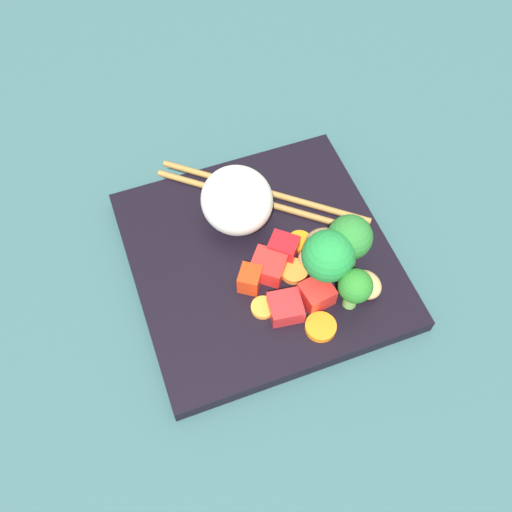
{
  "coord_description": "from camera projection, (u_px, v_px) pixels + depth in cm",
  "views": [
    {
      "loc": [
        10.85,
        28.98,
        51.9
      ],
      "look_at": [
        0.94,
        1.14,
        3.68
      ],
      "focal_mm": 41.06,
      "sensor_mm": 36.0,
      "label": 1
    }
  ],
  "objects": [
    {
      "name": "ground_plane",
      "position": [
        261.0,
        268.0,
        0.61
      ],
      "size": [
        110.0,
        110.0,
        2.0
      ],
      "primitive_type": "cube",
      "color": "#31585A"
    },
    {
      "name": "square_plate",
      "position": [
        261.0,
        259.0,
        0.6
      ],
      "size": [
        25.79,
        25.79,
        1.68
      ],
      "primitive_type": "cube",
      "rotation": [
        0.0,
        0.0,
        0.01
      ],
      "color": "black",
      "rests_on": "ground_plane"
    },
    {
      "name": "rice_mound",
      "position": [
        237.0,
        200.0,
        0.58
      ],
      "size": [
        8.81,
        8.99,
        6.61
      ],
      "primitive_type": "ellipsoid",
      "rotation": [
        0.0,
        0.0,
        3.39
      ],
      "color": "white",
      "rests_on": "square_plate"
    },
    {
      "name": "broccoli_floret_0",
      "position": [
        350.0,
        239.0,
        0.55
      ],
      "size": [
        4.33,
        4.33,
        6.72
      ],
      "color": "#70AF54",
      "rests_on": "square_plate"
    },
    {
      "name": "broccoli_floret_1",
      "position": [
        328.0,
        257.0,
        0.54
      ],
      "size": [
        4.95,
        4.95,
        7.06
      ],
      "color": "#76BB5A",
      "rests_on": "square_plate"
    },
    {
      "name": "broccoli_floret_2",
      "position": [
        355.0,
        287.0,
        0.53
      ],
      "size": [
        3.23,
        3.23,
        5.24
      ],
      "color": "#6DAE4F",
      "rests_on": "square_plate"
    },
    {
      "name": "carrot_slice_0",
      "position": [
        294.0,
        271.0,
        0.58
      ],
      "size": [
        3.43,
        3.43,
        0.67
      ],
      "primitive_type": "cylinder",
      "rotation": [
        0.0,
        0.0,
        0.32
      ],
      "color": "orange",
      "rests_on": "square_plate"
    },
    {
      "name": "carrot_slice_1",
      "position": [
        263.0,
        308.0,
        0.56
      ],
      "size": [
        2.52,
        2.52,
        0.51
      ],
      "primitive_type": "cylinder",
      "rotation": [
        0.0,
        0.0,
        3.04
      ],
      "color": "orange",
      "rests_on": "square_plate"
    },
    {
      "name": "carrot_slice_2",
      "position": [
        299.0,
        239.0,
        0.6
      ],
      "size": [
        2.96,
        2.96,
        0.52
      ],
      "primitive_type": "cylinder",
      "rotation": [
        0.0,
        0.0,
        1.36
      ],
      "color": "orange",
      "rests_on": "square_plate"
    },
    {
      "name": "carrot_slice_3",
      "position": [
        321.0,
        327.0,
        0.54
      ],
      "size": [
        3.75,
        3.75,
        0.67
      ],
      "primitive_type": "cylinder",
      "rotation": [
        0.0,
        0.0,
        2.81
      ],
      "color": "orange",
      "rests_on": "square_plate"
    },
    {
      "name": "pepper_chunk_0",
      "position": [
        284.0,
        248.0,
        0.58
      ],
      "size": [
        3.6,
        3.54,
        2.32
      ],
      "primitive_type": "cube",
      "rotation": [
        0.0,
        0.0,
        5.59
      ],
      "color": "red",
      "rests_on": "square_plate"
    },
    {
      "name": "pepper_chunk_1",
      "position": [
        290.0,
        306.0,
        0.55
      ],
      "size": [
        3.4,
        3.33,
        1.82
      ],
      "primitive_type": "cube",
      "rotation": [
        0.0,
        0.0,
        3.01
      ],
      "color": "red",
      "rests_on": "square_plate"
    },
    {
      "name": "pepper_chunk_2",
      "position": [
        250.0,
        279.0,
        0.56
      ],
      "size": [
        2.94,
        3.02,
        2.33
      ],
      "primitive_type": "cube",
      "rotation": [
        0.0,
        0.0,
        0.98
      ],
      "color": "red",
      "rests_on": "square_plate"
    },
    {
      "name": "pepper_chunk_3",
      "position": [
        317.0,
        294.0,
        0.55
      ],
      "size": [
        3.26,
        3.14,
        2.25
      ],
      "primitive_type": "cube",
      "rotation": [
        0.0,
        0.0,
        4.88
      ],
      "color": "red",
      "rests_on": "square_plate"
    },
    {
      "name": "pepper_chunk_4",
      "position": [
        272.0,
        265.0,
        0.57
      ],
      "size": [
        4.41,
        4.39,
        2.08
      ],
      "primitive_type": "cube",
      "rotation": [
        0.0,
        0.0,
        0.9
      ],
      "color": "red",
      "rests_on": "square_plate"
    },
    {
      "name": "chicken_piece_0",
      "position": [
        366.0,
        285.0,
        0.56
      ],
      "size": [
        3.65,
        3.94,
        1.89
      ],
      "primitive_type": "ellipsoid",
      "rotation": [
        0.0,
        0.0,
        4.99
      ],
      "color": "tan",
      "rests_on": "square_plate"
    },
    {
      "name": "chicken_piece_1",
      "position": [
        324.0,
        242.0,
        0.58
      ],
      "size": [
        4.54,
        4.08,
        2.2
      ],
      "primitive_type": "ellipsoid",
      "rotation": [
        0.0,
        0.0,
        2.89
      ],
      "color": "#B18252",
      "rests_on": "square_plate"
    },
    {
      "name": "chicken_piece_2",
      "position": [
        312.0,
        258.0,
        0.58
      ],
      "size": [
        3.54,
        3.36,
        1.77
      ],
      "primitive_type": "ellipsoid",
      "rotation": [
        0.0,
        0.0,
        5.82
      ],
      "color": "tan",
      "rests_on": "square_plate"
    },
    {
      "name": "chopstick_pair",
      "position": [
        262.0,
        196.0,
        0.62
      ],
      "size": [
        19.53,
        16.45,
        0.67
      ],
      "rotation": [
        0.0,
        0.0,
        5.6
      ],
      "color": "olive",
      "rests_on": "square_plate"
    }
  ]
}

